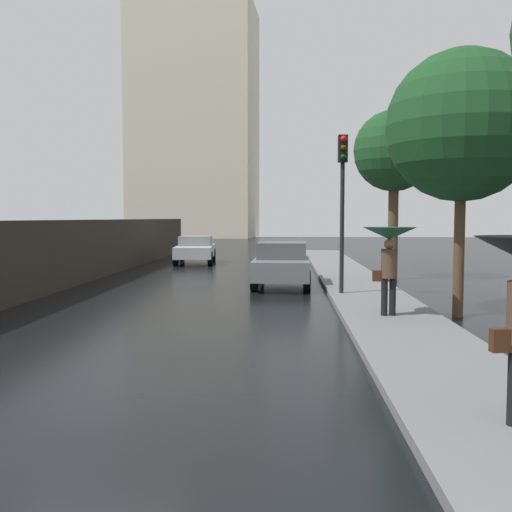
{
  "coord_description": "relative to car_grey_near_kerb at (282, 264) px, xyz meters",
  "views": [
    {
      "loc": [
        2.76,
        -7.56,
        2.27
      ],
      "look_at": [
        2.14,
        4.45,
        1.46
      ],
      "focal_mm": 39.92,
      "sensor_mm": 36.0,
      "label": 1
    }
  ],
  "objects": [
    {
      "name": "ground",
      "position": [
        -2.65,
        -11.18,
        -0.75
      ],
      "size": [
        120.0,
        120.0,
        0.0
      ],
      "primitive_type": "plane",
      "color": "black"
    },
    {
      "name": "sidewalk_strip",
      "position": [
        2.45,
        -11.18,
        -0.68
      ],
      "size": [
        2.2,
        60.0,
        0.14
      ],
      "primitive_type": "cube",
      "color": "slate",
      "rests_on": "ground"
    },
    {
      "name": "car_grey_near_kerb",
      "position": [
        0.0,
        0.0,
        0.0
      ],
      "size": [
        1.94,
        4.4,
        1.47
      ],
      "rotation": [
        0.0,
        0.0,
        -0.03
      ],
      "color": "slate",
      "rests_on": "ground"
    },
    {
      "name": "car_silver_mid_road",
      "position": [
        -4.37,
        9.29,
        -0.04
      ],
      "size": [
        2.11,
        4.41,
        1.36
      ],
      "rotation": [
        0.0,
        0.0,
        3.22
      ],
      "color": "#B2B5BA",
      "rests_on": "ground"
    },
    {
      "name": "pedestrian_with_umbrella_far",
      "position": [
        2.35,
        -6.31,
        0.97
      ],
      "size": [
        1.15,
        1.15,
        1.93
      ],
      "rotation": [
        0.0,
        0.0,
        3.21
      ],
      "color": "black",
      "rests_on": "sidewalk_strip"
    },
    {
      "name": "traffic_light",
      "position": [
        1.7,
        -2.63,
        2.45
      ],
      "size": [
        0.26,
        0.39,
        4.43
      ],
      "color": "black",
      "rests_on": "sidewalk_strip"
    },
    {
      "name": "street_tree_near",
      "position": [
        4.02,
        2.22,
        3.88
      ],
      "size": [
        2.93,
        2.93,
        6.15
      ],
      "color": "#4C3823",
      "rests_on": "ground"
    },
    {
      "name": "street_tree_mid",
      "position": [
        4.07,
        -5.58,
        3.57
      ],
      "size": [
        3.41,
        3.41,
        6.04
      ],
      "color": "#4C3823",
      "rests_on": "ground"
    },
    {
      "name": "distant_tower",
      "position": [
        -10.5,
        48.03,
        12.7
      ],
      "size": [
        14.61,
        11.11,
        30.46
      ],
      "color": "beige",
      "rests_on": "ground"
    }
  ]
}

